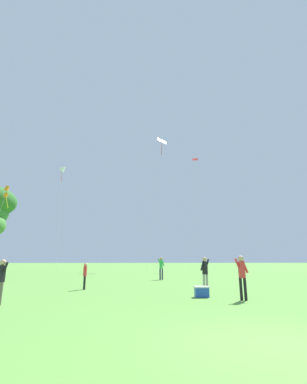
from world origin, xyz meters
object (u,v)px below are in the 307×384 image
object	(u,v)px
kite_red_high	(195,166)
picnic_cooler	(202,292)
kite_black_large	(162,146)
kite_orange_box	(6,192)
person_far_back	(205,271)
person_foreground_watcher	(1,277)
person_near_tree	(242,273)
person_with_spool	(161,266)
kite_white_distant	(61,169)
person_child_small	(85,273)

from	to	relation	value
kite_red_high	picnic_cooler	size ratio (longest dim) A/B	32.85
kite_red_high	kite_black_large	world-z (taller)	kite_black_large
kite_orange_box	picnic_cooler	size ratio (longest dim) A/B	15.10
person_far_back	kite_orange_box	bearing A→B (deg)	140.45
kite_black_large	person_far_back	world-z (taller)	kite_black_large
person_foreground_watcher	person_near_tree	bearing A→B (deg)	4.47
kite_red_high	person_with_spool	world-z (taller)	kite_red_high
person_foreground_watcher	person_far_back	xyz separation A→B (m)	(8.13, 3.83, 0.08)
kite_black_large	person_far_back	xyz separation A→B (m)	(-0.82, -33.71, -21.65)
kite_black_large	picnic_cooler	distance (m)	42.27
kite_white_distant	person_with_spool	bearing A→B (deg)	-57.19
person_foreground_watcher	person_with_spool	xyz separation A→B (m)	(6.65, 12.53, 0.15)
kite_white_distant	person_with_spool	xyz separation A→B (m)	(15.85, -24.59, -16.48)
kite_red_high	person_child_small	world-z (taller)	kite_red_high
person_child_small	person_far_back	size ratio (longest dim) A/B	0.82
kite_orange_box	person_with_spool	size ratio (longest dim) A/B	5.09
kite_red_high	person_foreground_watcher	distance (m)	41.62
kite_white_distant	person_far_back	xyz separation A→B (m)	(17.34, -33.29, -16.55)
kite_white_distant	person_far_back	distance (m)	41.02
kite_red_high	person_near_tree	distance (m)	38.73
person_far_back	kite_white_distant	bearing A→B (deg)	117.51
kite_black_large	kite_white_distant	distance (m)	18.86
person_near_tree	kite_red_high	bearing A→B (deg)	80.35
kite_white_distant	person_far_back	size ratio (longest dim) A/B	11.00
person_foreground_watcher	kite_white_distant	bearing A→B (deg)	103.93
kite_black_large	kite_orange_box	xyz separation A→B (m)	(-17.89, -19.61, -14.31)
kite_black_large	person_with_spool	bearing A→B (deg)	-95.26
kite_black_large	kite_white_distant	world-z (taller)	kite_black_large
person_foreground_watcher	person_with_spool	size ratio (longest dim) A/B	0.86
picnic_cooler	kite_red_high	bearing A→B (deg)	77.76
kite_white_distant	person_foreground_watcher	bearing A→B (deg)	-76.07
kite_orange_box	picnic_cooler	world-z (taller)	kite_orange_box
kite_orange_box	kite_white_distant	xyz separation A→B (m)	(-0.26, 19.19, 9.21)
kite_orange_box	person_near_tree	size ratio (longest dim) A/B	5.42
person_near_tree	picnic_cooler	distance (m)	1.90
person_with_spool	picnic_cooler	size ratio (longest dim) A/B	2.96
kite_orange_box	person_far_back	distance (m)	23.33
kite_red_high	picnic_cooler	distance (m)	38.39
kite_black_large	picnic_cooler	xyz separation A→B (m)	(-1.50, -35.80, -22.42)
picnic_cooler	person_foreground_watcher	bearing A→B (deg)	-166.89
kite_white_distant	kite_red_high	bearing A→B (deg)	-4.83
person_child_small	person_far_back	bearing A→B (deg)	-12.05
kite_black_large	person_with_spool	world-z (taller)	kite_black_large
person_near_tree	kite_orange_box	bearing A→B (deg)	135.89
person_far_back	person_with_spool	size ratio (longest dim) A/B	0.93
kite_orange_box	person_child_small	size ratio (longest dim) A/B	6.64
person_foreground_watcher	picnic_cooler	xyz separation A→B (m)	(7.44, 1.73, -0.69)
kite_black_large	person_near_tree	distance (m)	42.73
person_far_back	person_with_spool	distance (m)	8.83
kite_orange_box	kite_white_distant	distance (m)	21.29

